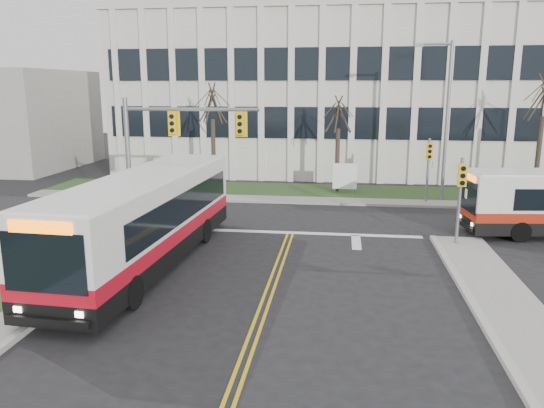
{
  "coord_description": "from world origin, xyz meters",
  "views": [
    {
      "loc": [
        2.24,
        -15.53,
        6.64
      ],
      "look_at": [
        -0.5,
        5.29,
        2.0
      ],
      "focal_mm": 35.0,
      "sensor_mm": 36.0,
      "label": 1
    }
  ],
  "objects": [
    {
      "name": "ground",
      "position": [
        0.0,
        0.0,
        0.0
      ],
      "size": [
        120.0,
        120.0,
        0.0
      ],
      "primitive_type": "plane",
      "color": "black",
      "rests_on": "ground"
    },
    {
      "name": "sidewalk_cross",
      "position": [
        5.0,
        15.2,
        0.07
      ],
      "size": [
        44.0,
        1.6,
        0.14
      ],
      "primitive_type": "cube",
      "color": "#9E9B93",
      "rests_on": "ground"
    },
    {
      "name": "building_lawn",
      "position": [
        5.0,
        18.0,
        0.06
      ],
      "size": [
        44.0,
        5.0,
        0.12
      ],
      "primitive_type": "cube",
      "color": "#2C4C20",
      "rests_on": "ground"
    },
    {
      "name": "office_building",
      "position": [
        5.0,
        30.0,
        6.0
      ],
      "size": [
        40.0,
        16.0,
        12.0
      ],
      "primitive_type": "cube",
      "color": "silver",
      "rests_on": "ground"
    },
    {
      "name": "building_annex",
      "position": [
        -26.0,
        26.0,
        4.0
      ],
      "size": [
        12.0,
        12.0,
        8.0
      ],
      "primitive_type": "cube",
      "color": "#9E9B93",
      "rests_on": "ground"
    },
    {
      "name": "mast_arm_signal",
      "position": [
        -5.62,
        7.16,
        4.26
      ],
      "size": [
        6.11,
        0.38,
        6.2
      ],
      "color": "slate",
      "rests_on": "ground"
    },
    {
      "name": "signal_pole_near",
      "position": [
        7.2,
        6.9,
        2.5
      ],
      "size": [
        0.34,
        0.39,
        3.8
      ],
      "color": "slate",
      "rests_on": "ground"
    },
    {
      "name": "signal_pole_far",
      "position": [
        7.2,
        15.4,
        2.5
      ],
      "size": [
        0.34,
        0.39,
        3.8
      ],
      "color": "slate",
      "rests_on": "ground"
    },
    {
      "name": "streetlight",
      "position": [
        8.03,
        16.2,
        5.19
      ],
      "size": [
        2.15,
        0.25,
        9.2
      ],
      "color": "slate",
      "rests_on": "ground"
    },
    {
      "name": "directory_sign",
      "position": [
        2.5,
        17.5,
        1.17
      ],
      "size": [
        1.5,
        0.12,
        2.0
      ],
      "color": "slate",
      "rests_on": "ground"
    },
    {
      "name": "tree_left",
      "position": [
        -6.0,
        18.0,
        5.51
      ],
      "size": [
        1.8,
        1.8,
        7.7
      ],
      "color": "#42352B",
      "rests_on": "ground"
    },
    {
      "name": "tree_mid",
      "position": [
        2.0,
        18.2,
        4.88
      ],
      "size": [
        1.8,
        1.8,
        6.82
      ],
      "color": "#42352B",
      "rests_on": "ground"
    },
    {
      "name": "tree_right",
      "position": [
        14.0,
        18.0,
        5.91
      ],
      "size": [
        1.8,
        1.8,
        8.25
      ],
      "color": "#42352B",
      "rests_on": "ground"
    },
    {
      "name": "bus_main",
      "position": [
        -5.0,
        3.02,
        1.7
      ],
      "size": [
        3.43,
        12.85,
        3.39
      ],
      "primitive_type": null,
      "rotation": [
        0.0,
        0.0,
        -0.05
      ],
      "color": "silver",
      "rests_on": "ground"
    },
    {
      "name": "newspaper_box_blue",
      "position": [
        -8.29,
        0.95,
        0.47
      ],
      "size": [
        0.57,
        0.53,
        0.95
      ],
      "primitive_type": "cube",
      "rotation": [
        0.0,
        0.0,
        -0.18
      ],
      "color": "#152296",
      "rests_on": "ground"
    },
    {
      "name": "newspaper_box_red",
      "position": [
        -7.41,
        -1.17,
        0.47
      ],
      "size": [
        0.63,
        0.61,
        0.95
      ],
      "primitive_type": "cube",
      "rotation": [
        0.0,
        0.0,
        0.39
      ],
      "color": "#A32D15",
      "rests_on": "ground"
    }
  ]
}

